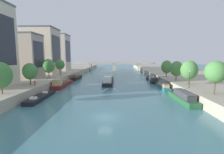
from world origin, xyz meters
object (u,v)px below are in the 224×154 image
object	(u,v)px
tree_right_by_lamp	(167,67)
tree_left_by_lamp	(1,75)
tree_right_end_of_row	(189,70)
lamppost_right_bank	(189,78)
barge_midriver	(108,81)
moored_boat_left_midway	(62,84)
moored_boat_right_lone	(152,79)
moored_boat_left_gap_after	(41,97)
moored_boat_right_second	(163,86)
moored_boat_left_end	(77,77)
tree_left_end_of_row	(60,65)
tree_left_far	(30,71)
bridge_far	(114,65)
tree_left_midway	(48,66)
person_on_quay	(35,83)
tree_right_nearest	(216,72)
moored_boat_right_gap_after	(183,97)
tree_right_third	(177,69)

from	to	relation	value
tree_right_by_lamp	tree_left_by_lamp	bearing A→B (deg)	-144.21
tree_right_end_of_row	lamppost_right_bank	bearing A→B (deg)	-112.06
tree_right_end_of_row	barge_midriver	bearing A→B (deg)	145.41
moored_boat_left_midway	moored_boat_right_lone	world-z (taller)	moored_boat_left_midway
moored_boat_left_gap_after	moored_boat_right_second	world-z (taller)	moored_boat_right_second
moored_boat_left_end	tree_left_end_of_row	distance (m)	9.86
barge_midriver	moored_boat_left_end	bearing A→B (deg)	145.44
moored_boat_right_second	lamppost_right_bank	world-z (taller)	lamppost_right_bank
tree_left_far	bridge_far	size ratio (longest dim) A/B	0.10
tree_left_midway	moored_boat_right_lone	bearing A→B (deg)	14.68
tree_left_midway	tree_left_end_of_row	size ratio (longest dim) A/B	1.05
tree_left_end_of_row	barge_midriver	bearing A→B (deg)	-15.58
bridge_far	person_on_quay	bearing A→B (deg)	-104.15
moored_boat_right_lone	person_on_quay	bearing A→B (deg)	-145.33
tree_right_nearest	moored_boat_left_midway	bearing A→B (deg)	152.03
barge_midriver	person_on_quay	bearing A→B (deg)	-132.78
tree_left_far	tree_right_by_lamp	size ratio (longest dim) A/B	0.95
tree_left_far	tree_left_midway	world-z (taller)	tree_left_midway
lamppost_right_bank	barge_midriver	bearing A→B (deg)	136.16
lamppost_right_bank	moored_boat_right_lone	bearing A→B (deg)	98.35
moored_boat_left_end	lamppost_right_bank	world-z (taller)	lamppost_right_bank
moored_boat_left_gap_after	tree_left_end_of_row	bearing A→B (deg)	100.87
moored_boat_left_gap_after	tree_left_end_of_row	xyz separation A→B (m)	(-5.94, 30.97, 6.69)
tree_left_by_lamp	person_on_quay	world-z (taller)	tree_left_by_lamp
tree_right_by_lamp	bridge_far	world-z (taller)	tree_right_by_lamp
moored_boat_right_second	tree_left_by_lamp	distance (m)	45.62
tree_left_far	tree_right_end_of_row	bearing A→B (deg)	2.29
bridge_far	moored_boat_left_gap_after	bearing A→B (deg)	-101.28
moored_boat_left_gap_after	tree_right_end_of_row	bearing A→B (deg)	11.38
barge_midriver	tree_left_far	bearing A→B (deg)	-139.25
barge_midriver	bridge_far	world-z (taller)	bridge_far
moored_boat_right_gap_after	moored_boat_right_lone	distance (m)	31.46
moored_boat_left_end	moored_boat_right_gap_after	distance (m)	50.69
moored_boat_left_midway	moored_boat_left_end	bearing A→B (deg)	88.23
barge_midriver	tree_left_midway	xyz separation A→B (m)	(-21.94, -5.31, 6.19)
moored_boat_right_gap_after	tree_left_far	xyz separation A→B (m)	(-40.74, 7.50, 5.36)
tree_left_far	lamppost_right_bank	size ratio (longest dim) A/B	1.41
barge_midriver	moored_boat_right_lone	size ratio (longest dim) A/B	1.30
moored_boat_left_gap_after	tree_right_nearest	world-z (taller)	tree_right_nearest
tree_right_by_lamp	person_on_quay	size ratio (longest dim) A/B	4.09
moored_boat_right_gap_after	moored_boat_right_second	bearing A→B (deg)	90.60
moored_boat_right_second	tree_right_third	bearing A→B (deg)	21.00
moored_boat_right_lone	tree_right_third	bearing A→B (deg)	-68.51
tree_left_far	tree_right_end_of_row	xyz separation A→B (m)	(46.04, 1.84, 0.35)
moored_boat_right_gap_after	moored_boat_right_lone	bearing A→B (deg)	91.03
barge_midriver	tree_right_nearest	bearing A→B (deg)	-50.21
barge_midriver	tree_right_nearest	xyz separation A→B (m)	(24.38, -29.28, 6.36)
moored_boat_left_gap_after	tree_right_nearest	size ratio (longest dim) A/B	1.87
lamppost_right_bank	tree_right_by_lamp	bearing A→B (deg)	86.64
tree_left_end_of_row	tree_right_nearest	distance (m)	58.10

